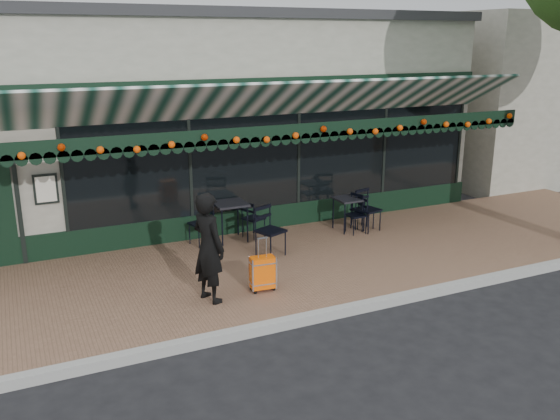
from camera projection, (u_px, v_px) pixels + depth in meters
name	position (u px, v px, depth m)	size (l,w,h in m)	color
ground	(332.00, 315.00, 9.13)	(80.00, 80.00, 0.00)	black
sidewalk	(278.00, 267.00, 10.85)	(18.00, 4.00, 0.15)	brown
curb	(334.00, 313.00, 9.04)	(18.00, 0.16, 0.15)	#9E9E99
restaurant_building	(183.00, 112.00, 15.32)	(12.00, 9.60, 4.50)	gray
neighbor_building_right	(543.00, 89.00, 20.70)	(12.00, 8.00, 4.80)	#B1AB9B
woman	(209.00, 247.00, 9.08)	(0.64, 0.42, 1.74)	black
suitcase	(263.00, 273.00, 9.58)	(0.41, 0.25, 0.90)	#FF5E08
cafe_table_a	(349.00, 201.00, 12.56)	(0.57, 0.57, 0.71)	black
cafe_table_b	(230.00, 206.00, 11.88)	(0.64, 0.64, 0.79)	black
chair_a_left	(356.00, 216.00, 12.44)	(0.38, 0.38, 0.75)	black
chair_a_right	(363.00, 210.00, 12.70)	(0.41, 0.41, 0.83)	black
chair_a_front	(368.00, 210.00, 12.57)	(0.45, 0.45, 0.89)	black
chair_b_left	(201.00, 224.00, 11.72)	(0.42, 0.42, 0.84)	black
chair_b_right	(254.00, 219.00, 12.17)	(0.39, 0.39, 0.78)	black
chair_b_front	(271.00, 231.00, 11.09)	(0.48, 0.48, 0.96)	black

